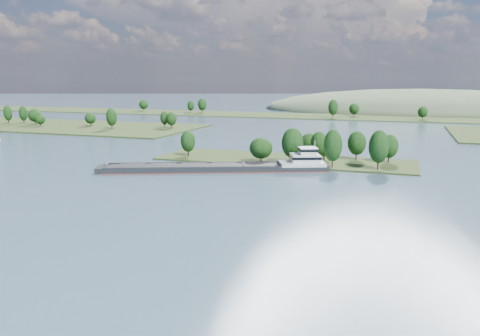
% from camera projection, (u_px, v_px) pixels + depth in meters
% --- Properties ---
extents(ground, '(1800.00, 1800.00, 0.00)m').
position_uv_depth(ground, '(231.00, 196.00, 128.36)').
color(ground, '#364E5E').
rests_on(ground, ground).
extents(tree_island, '(100.00, 30.26, 15.05)m').
position_uv_depth(tree_island, '(301.00, 152.00, 179.42)').
color(tree_island, '#253417').
rests_on(tree_island, ground).
extents(back_shoreline, '(900.00, 60.00, 16.15)m').
position_uv_depth(back_shoreline, '(357.00, 117.00, 385.21)').
color(back_shoreline, '#253417').
rests_on(back_shoreline, ground).
extents(hill_west, '(320.00, 160.00, 44.00)m').
position_uv_depth(hill_west, '(421.00, 111.00, 461.42)').
color(hill_west, '#49593D').
rests_on(hill_west, ground).
extents(cargo_barge, '(77.95, 39.44, 10.88)m').
position_uv_depth(cargo_barge, '(230.00, 166.00, 164.23)').
color(cargo_barge, black).
rests_on(cargo_barge, ground).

